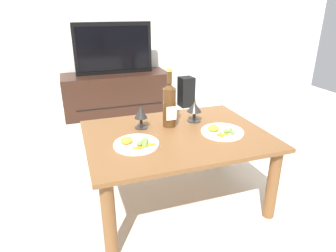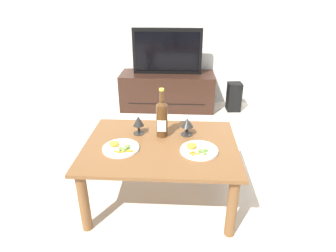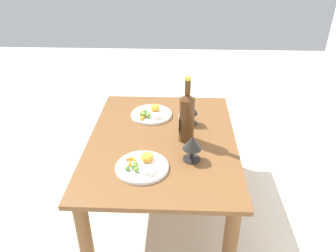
% 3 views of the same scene
% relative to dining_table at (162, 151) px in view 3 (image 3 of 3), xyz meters
% --- Properties ---
extents(ground_plane, '(6.40, 6.40, 0.00)m').
position_rel_dining_table_xyz_m(ground_plane, '(0.00, 0.00, -0.40)').
color(ground_plane, beige).
extents(dining_table, '(1.10, 0.83, 0.48)m').
position_rel_dining_table_xyz_m(dining_table, '(0.00, 0.00, 0.00)').
color(dining_table, brown).
rests_on(dining_table, ground_plane).
extents(wine_bottle, '(0.08, 0.09, 0.38)m').
position_rel_dining_table_xyz_m(wine_bottle, '(0.00, 0.13, 0.23)').
color(wine_bottle, '#4C2D14').
rests_on(wine_bottle, dining_table).
extents(goblet_left, '(0.08, 0.08, 0.15)m').
position_rel_dining_table_xyz_m(goblet_left, '(-0.18, 0.16, 0.18)').
color(goblet_left, black).
rests_on(goblet_left, dining_table).
extents(goblet_right, '(0.10, 0.10, 0.14)m').
position_rel_dining_table_xyz_m(goblet_right, '(0.19, 0.16, 0.18)').
color(goblet_right, black).
rests_on(goblet_right, dining_table).
extents(dinner_plate_left, '(0.26, 0.26, 0.05)m').
position_rel_dining_table_xyz_m(dinner_plate_left, '(-0.27, -0.09, 0.09)').
color(dinner_plate_left, white).
rests_on(dinner_plate_left, dining_table).
extents(dinner_plate_right, '(0.26, 0.26, 0.05)m').
position_rel_dining_table_xyz_m(dinner_plate_right, '(0.27, -0.08, 0.09)').
color(dinner_plate_right, white).
rests_on(dinner_plate_right, dining_table).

